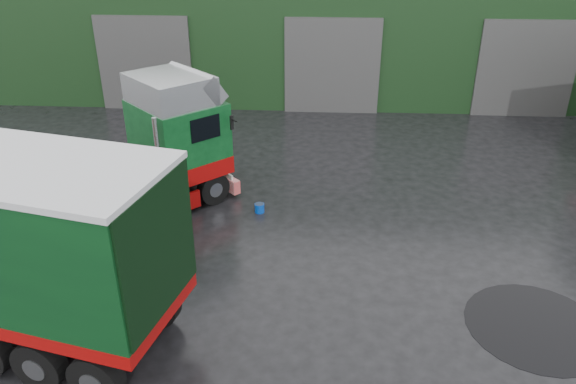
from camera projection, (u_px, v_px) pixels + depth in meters
name	position (u px, v px, depth m)	size (l,w,h in m)	color
ground	(244.00, 320.00, 12.18)	(100.00, 100.00, 0.00)	black
warehouse	(332.00, 14.00, 28.42)	(32.40, 12.40, 6.30)	black
hero_tractor	(124.00, 152.00, 15.50)	(2.65, 6.23, 3.87)	#0C441B
wash_bucket	(259.00, 208.00, 16.40)	(0.28, 0.28, 0.26)	#083AB1
puddle_1	(536.00, 326.00, 11.98)	(2.98, 2.98, 0.01)	black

